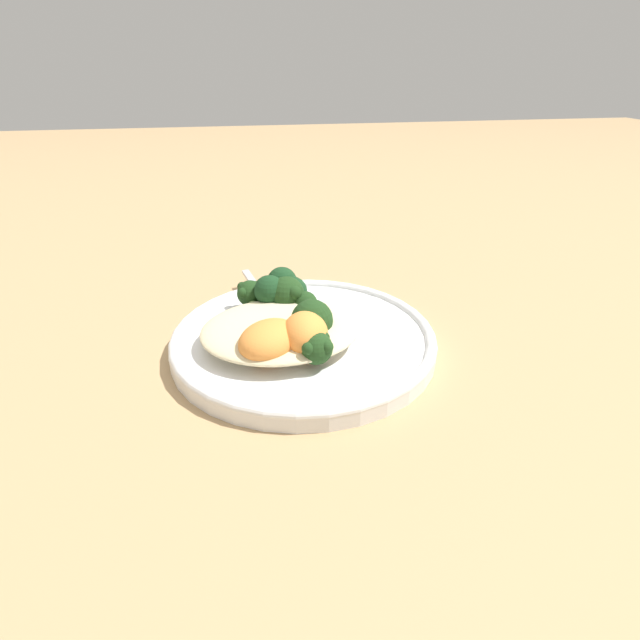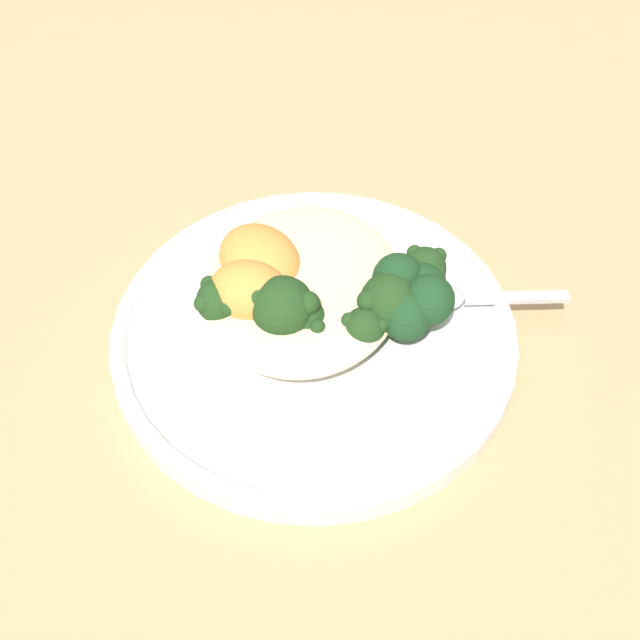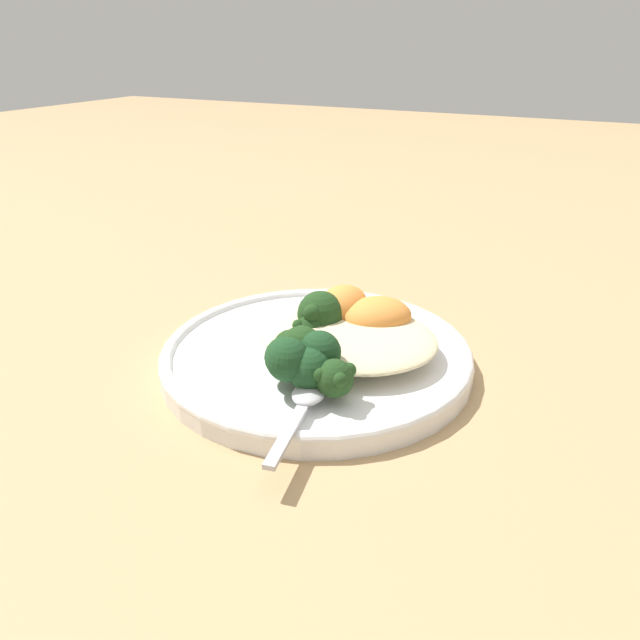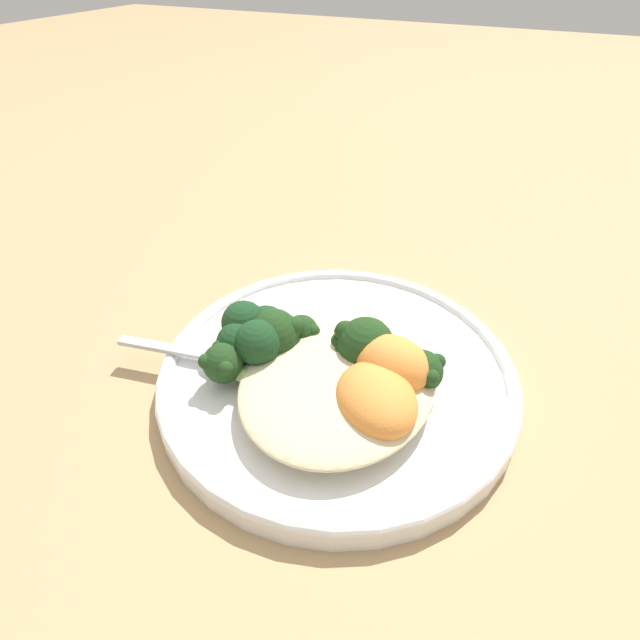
{
  "view_description": "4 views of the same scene",
  "coord_description": "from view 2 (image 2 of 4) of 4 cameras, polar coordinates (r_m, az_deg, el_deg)",
  "views": [
    {
      "loc": [
        -0.08,
        -0.48,
        0.28
      ],
      "look_at": [
        0.0,
        -0.01,
        0.03
      ],
      "focal_mm": 28.0,
      "sensor_mm": 36.0,
      "label": 1
    },
    {
      "loc": [
        0.38,
        0.06,
        0.5
      ],
      "look_at": [
        0.0,
        -0.0,
        0.05
      ],
      "focal_mm": 50.0,
      "sensor_mm": 36.0,
      "label": 2
    },
    {
      "loc": [
        -0.25,
        0.44,
        0.28
      ],
      "look_at": [
        -0.01,
        -0.03,
        0.04
      ],
      "focal_mm": 35.0,
      "sensor_mm": 36.0,
      "label": 3
    },
    {
      "loc": [
        -0.29,
        -0.12,
        0.29
      ],
      "look_at": [
        -0.01,
        0.01,
        0.05
      ],
      "focal_mm": 28.0,
      "sensor_mm": 36.0,
      "label": 4
    }
  ],
  "objects": [
    {
      "name": "kale_tuft",
      "position": [
        0.61,
        5.67,
        1.49
      ],
      "size": [
        0.06,
        0.06,
        0.04
      ],
      "color": "#193D1E",
      "rests_on": "plate"
    },
    {
      "name": "sweet_potato_chunk_3",
      "position": [
        0.64,
        -3.88,
        3.92
      ],
      "size": [
        0.09,
        0.09,
        0.04
      ],
      "primitive_type": "ellipsoid",
      "rotation": [
        0.0,
        0.0,
        0.75
      ],
      "color": "orange",
      "rests_on": "plate"
    },
    {
      "name": "broccoli_stalk_0",
      "position": [
        0.62,
        -4.8,
        1.68
      ],
      "size": [
        0.08,
        0.1,
        0.03
      ],
      "rotation": [
        0.0,
        0.0,
        -0.94
      ],
      "color": "#8EB25B",
      "rests_on": "plate"
    },
    {
      "name": "sweet_potato_chunk_2",
      "position": [
        0.63,
        -3.78,
        2.47
      ],
      "size": [
        0.06,
        0.05,
        0.03
      ],
      "primitive_type": "ellipsoid",
      "rotation": [
        0.0,
        0.0,
        0.25
      ],
      "color": "orange",
      "rests_on": "plate"
    },
    {
      "name": "broccoli_stalk_1",
      "position": [
        0.61,
        -2.04,
        1.14
      ],
      "size": [
        0.09,
        0.06,
        0.04
      ],
      "rotation": [
        0.0,
        0.0,
        -0.32
      ],
      "color": "#8EB25B",
      "rests_on": "plate"
    },
    {
      "name": "sweet_potato_chunk_1",
      "position": [
        0.61,
        -4.51,
        1.81
      ],
      "size": [
        0.05,
        0.06,
        0.04
      ],
      "primitive_type": "ellipsoid",
      "rotation": [
        0.0,
        0.0,
        4.58
      ],
      "color": "orange",
      "rests_on": "plate"
    },
    {
      "name": "broccoli_stalk_3",
      "position": [
        0.61,
        1.86,
        0.75
      ],
      "size": [
        0.08,
        0.07,
        0.03
      ],
      "rotation": [
        0.0,
        0.0,
        0.66
      ],
      "color": "#8EB25B",
      "rests_on": "plate"
    },
    {
      "name": "sweet_potato_chunk_0",
      "position": [
        0.63,
        -3.48,
        3.29
      ],
      "size": [
        0.05,
        0.04,
        0.03
      ],
      "primitive_type": "ellipsoid",
      "rotation": [
        0.0,
        0.0,
        3.03
      ],
      "color": "orange",
      "rests_on": "plate"
    },
    {
      "name": "broccoli_stalk_2",
      "position": [
        0.61,
        -0.69,
        0.79
      ],
      "size": [
        0.08,
        0.03,
        0.03
      ],
      "rotation": [
        0.0,
        0.0,
        -0.01
      ],
      "color": "#8EB25B",
      "rests_on": "plate"
    },
    {
      "name": "broccoli_stalk_4",
      "position": [
        0.62,
        3.39,
        1.65
      ],
      "size": [
        0.08,
        0.11,
        0.04
      ],
      "rotation": [
        0.0,
        0.0,
        1.04
      ],
      "color": "#8EB25B",
      "rests_on": "plate"
    },
    {
      "name": "spoon",
      "position": [
        0.64,
        8.82,
        1.46
      ],
      "size": [
        0.04,
        0.11,
        0.01
      ],
      "rotation": [
        0.0,
        0.0,
        1.76
      ],
      "color": "#B7B7BC",
      "rests_on": "plate"
    },
    {
      "name": "broccoli_stalk_5",
      "position": [
        0.64,
        5.25,
        3.23
      ],
      "size": [
        0.03,
        0.11,
        0.03
      ],
      "rotation": [
        0.0,
        0.0,
        1.69
      ],
      "color": "#8EB25B",
      "rests_on": "plate"
    },
    {
      "name": "plate",
      "position": [
        0.63,
        -0.37,
        -0.96
      ],
      "size": [
        0.29,
        0.29,
        0.02
      ],
      "color": "white",
      "rests_on": "ground_plane"
    },
    {
      "name": "ground_plane",
      "position": [
        0.63,
        0.3,
        -2.88
      ],
      "size": [
        4.0,
        4.0,
        0.0
      ],
      "primitive_type": "plane",
      "color": "tan"
    },
    {
      "name": "quinoa_mound",
      "position": [
        0.63,
        -1.05,
        2.17
      ],
      "size": [
        0.17,
        0.14,
        0.02
      ],
      "primitive_type": "ellipsoid",
      "color": "beige",
      "rests_on": "plate"
    }
  ]
}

